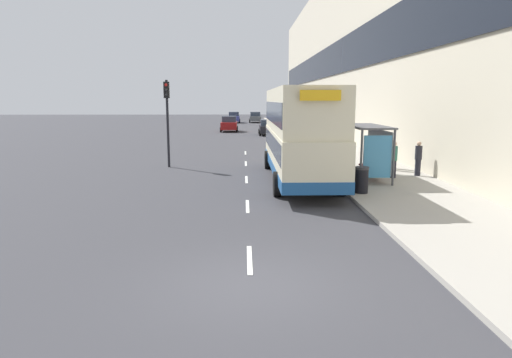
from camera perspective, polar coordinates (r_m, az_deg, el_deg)
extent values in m
plane|color=#38383D|center=(9.69, -0.68, -13.23)|extent=(220.00, 220.00, 0.00)
cube|color=#A39E93|center=(48.02, 6.40, 5.38)|extent=(5.00, 93.00, 0.14)
cube|color=beige|center=(48.83, 11.43, 15.43)|extent=(3.00, 93.00, 17.35)
cube|color=black|center=(48.44, 9.56, 14.50)|extent=(0.12, 89.28, 3.12)
cube|color=silver|center=(11.16, -0.81, -10.01)|extent=(0.12, 2.00, 0.01)
cube|color=silver|center=(16.50, -1.07, -3.42)|extent=(0.12, 2.00, 0.01)
cube|color=silver|center=(21.96, -1.20, -0.07)|extent=(0.12, 2.00, 0.01)
cube|color=silver|center=(27.46, -1.28, 1.94)|extent=(0.12, 2.00, 0.01)
cube|color=silver|center=(32.98, -1.33, 3.28)|extent=(0.12, 2.00, 0.01)
cube|color=#4C4C51|center=(22.01, 13.62, 6.43)|extent=(1.60, 4.20, 0.08)
cylinder|color=#4C4C51|center=(20.01, 13.02, 2.57)|extent=(0.10, 0.10, 2.40)
cylinder|color=#4C4C51|center=(23.88, 10.63, 3.80)|extent=(0.10, 0.10, 2.40)
cylinder|color=#4C4C51|center=(20.41, 16.83, 2.53)|extent=(0.10, 0.10, 2.40)
cylinder|color=#4C4C51|center=(24.21, 13.88, 3.77)|extent=(0.10, 0.10, 2.40)
cube|color=#99A8B2|center=(22.28, 15.17, 3.51)|extent=(0.04, 3.68, 1.92)
cube|color=#3F8CBF|center=(20.25, 14.91, 2.71)|extent=(1.19, 0.10, 1.82)
cube|color=maroon|center=(22.27, 14.02, 1.30)|extent=(0.36, 2.80, 0.08)
cube|color=beige|center=(21.60, 5.39, 3.53)|extent=(2.55, 11.46, 1.85)
cube|color=beige|center=(21.47, 5.47, 8.57)|extent=(2.50, 11.11, 1.95)
cube|color=#1E518C|center=(21.69, 5.36, 1.69)|extent=(2.58, 11.51, 0.45)
cube|color=#2D3847|center=(21.56, 5.40, 4.50)|extent=(2.58, 10.77, 0.81)
cube|color=#2D3847|center=(21.47, 5.46, 8.31)|extent=(2.55, 10.77, 0.94)
cube|color=yellow|center=(15.82, 8.05, 10.32)|extent=(1.40, 0.08, 0.36)
cylinder|color=black|center=(25.45, 1.45, 2.43)|extent=(0.30, 1.00, 1.00)
cylinder|color=black|center=(25.71, 7.14, 2.44)|extent=(0.30, 1.00, 1.00)
cylinder|color=black|center=(18.11, 2.68, -0.63)|extent=(0.30, 1.00, 1.00)
cylinder|color=black|center=(18.47, 10.59, -0.58)|extent=(0.30, 1.00, 1.00)
cube|color=navy|center=(76.44, -2.77, 7.57)|extent=(1.86, 4.48, 0.82)
cube|color=#2D3847|center=(76.63, -2.78, 8.13)|extent=(1.63, 2.15, 0.67)
cylinder|color=black|center=(75.05, -2.08, 7.22)|extent=(0.20, 0.60, 0.60)
cylinder|color=black|center=(75.09, -3.51, 7.21)|extent=(0.20, 0.60, 0.60)
cylinder|color=black|center=(77.83, -2.06, 7.31)|extent=(0.20, 0.60, 0.60)
cylinder|color=black|center=(77.87, -3.44, 7.30)|extent=(0.20, 0.60, 0.60)
cube|color=maroon|center=(55.26, -3.38, 6.69)|extent=(1.89, 3.97, 0.85)
cube|color=#2D3847|center=(55.42, -3.39, 7.50)|extent=(1.66, 1.91, 0.70)
cylinder|color=black|center=(54.03, -2.41, 6.17)|extent=(0.20, 0.60, 0.60)
cylinder|color=black|center=(54.09, -4.42, 6.15)|extent=(0.20, 0.60, 0.60)
cylinder|color=black|center=(56.49, -2.38, 6.33)|extent=(0.20, 0.60, 0.60)
cylinder|color=black|center=(56.55, -4.30, 6.32)|extent=(0.20, 0.60, 0.60)
cube|color=black|center=(49.78, 1.50, 6.29)|extent=(1.78, 4.17, 0.75)
cube|color=#2D3847|center=(49.53, 1.52, 7.06)|extent=(1.57, 2.00, 0.61)
cylinder|color=black|center=(51.05, 0.42, 5.96)|extent=(0.20, 0.60, 0.60)
cylinder|color=black|center=(51.14, 2.43, 5.96)|extent=(0.20, 0.60, 0.60)
cylinder|color=black|center=(48.48, 0.52, 5.75)|extent=(0.20, 0.60, 0.60)
cylinder|color=black|center=(48.57, 2.64, 5.75)|extent=(0.20, 0.60, 0.60)
cube|color=#4C5156|center=(77.11, -0.10, 7.60)|extent=(1.83, 4.48, 0.81)
cube|color=#2D3847|center=(76.86, -0.10, 8.14)|extent=(1.61, 2.15, 0.66)
cylinder|color=black|center=(78.50, -0.80, 7.34)|extent=(0.20, 0.60, 0.60)
cylinder|color=black|center=(78.55, 0.55, 7.34)|extent=(0.20, 0.60, 0.60)
cylinder|color=black|center=(75.73, -0.77, 7.25)|extent=(0.20, 0.60, 0.60)
cylinder|color=black|center=(75.78, 0.62, 7.25)|extent=(0.20, 0.60, 0.60)
cylinder|color=#23232D|center=(25.07, 16.26, 2.08)|extent=(0.29, 0.29, 0.85)
cylinder|color=#4C4C51|center=(24.98, 16.34, 3.86)|extent=(0.36, 0.36, 0.71)
sphere|color=tan|center=(24.94, 16.40, 4.93)|extent=(0.23, 0.23, 0.23)
cylinder|color=#23232D|center=(22.61, 16.75, 1.20)|extent=(0.28, 0.28, 0.82)
cylinder|color=#337260|center=(22.51, 16.85, 3.09)|extent=(0.34, 0.34, 0.68)
sphere|color=tan|center=(22.47, 16.91, 4.24)|extent=(0.22, 0.22, 0.22)
cylinder|color=#23232D|center=(24.72, 11.38, 2.06)|extent=(0.26, 0.26, 0.76)
cylinder|color=#4C4C51|center=(24.63, 11.44, 3.67)|extent=(0.32, 0.32, 0.63)
sphere|color=tan|center=(24.59, 11.47, 4.64)|extent=(0.21, 0.21, 0.21)
cylinder|color=#23232D|center=(25.75, 15.81, 2.33)|extent=(0.30, 0.30, 0.88)
cylinder|color=#4C4C51|center=(25.66, 15.89, 4.12)|extent=(0.37, 0.37, 0.74)
sphere|color=tan|center=(25.62, 15.94, 5.20)|extent=(0.24, 0.24, 0.24)
cylinder|color=#23232D|center=(23.55, 19.56, 1.35)|extent=(0.27, 0.27, 0.80)
cylinder|color=#26262D|center=(23.46, 19.66, 3.11)|extent=(0.33, 0.33, 0.66)
sphere|color=tan|center=(23.42, 19.72, 4.18)|extent=(0.22, 0.22, 0.22)
cylinder|color=black|center=(18.56, 13.07, -0.26)|extent=(0.52, 0.52, 0.95)
cylinder|color=#2D2D33|center=(18.48, 13.13, 1.35)|extent=(0.55, 0.55, 0.10)
cylinder|color=black|center=(26.33, -10.97, 6.75)|extent=(0.14, 0.14, 4.88)
cube|color=black|center=(26.25, -11.13, 10.87)|extent=(0.30, 0.24, 0.90)
sphere|color=red|center=(26.14, -11.19, 11.46)|extent=(0.16, 0.16, 0.16)
sphere|color=#2D2D2D|center=(26.13, -11.17, 10.87)|extent=(0.16, 0.16, 0.16)
sphere|color=#2D2D2D|center=(26.12, -11.15, 10.28)|extent=(0.16, 0.16, 0.16)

